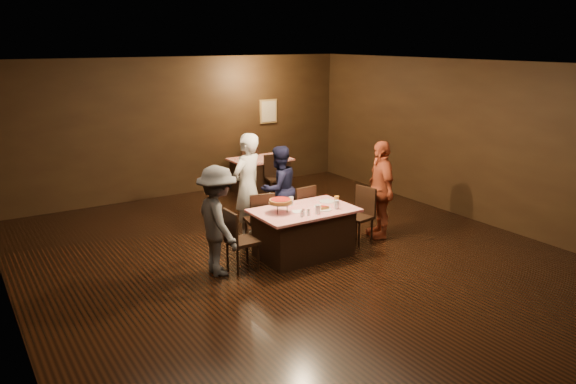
% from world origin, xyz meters
% --- Properties ---
extents(room, '(10.00, 10.04, 3.02)m').
position_xyz_m(room, '(0.00, 0.01, 2.14)').
color(room, black).
rests_on(room, ground).
extents(main_table, '(1.60, 1.00, 0.77)m').
position_xyz_m(main_table, '(0.21, 0.45, 0.39)').
color(main_table, '#B50C16').
rests_on(main_table, ground).
extents(back_table, '(1.30, 0.90, 0.77)m').
position_xyz_m(back_table, '(1.53, 4.20, 0.39)').
color(back_table, '#B5150C').
rests_on(back_table, ground).
extents(chair_far_left, '(0.49, 0.49, 0.95)m').
position_xyz_m(chair_far_left, '(-0.19, 1.20, 0.47)').
color(chair_far_left, black).
rests_on(chair_far_left, ground).
extents(chair_far_right, '(0.46, 0.46, 0.95)m').
position_xyz_m(chair_far_right, '(0.61, 1.20, 0.47)').
color(chair_far_right, black).
rests_on(chair_far_right, ground).
extents(chair_end_left, '(0.42, 0.42, 0.95)m').
position_xyz_m(chair_end_left, '(-0.89, 0.45, 0.47)').
color(chair_end_left, black).
rests_on(chair_end_left, ground).
extents(chair_end_right, '(0.50, 0.50, 0.95)m').
position_xyz_m(chair_end_right, '(1.31, 0.45, 0.47)').
color(chair_end_right, black).
rests_on(chair_end_right, ground).
extents(chair_back_near, '(0.49, 0.49, 0.95)m').
position_xyz_m(chair_back_near, '(1.53, 3.50, 0.47)').
color(chair_back_near, black).
rests_on(chair_back_near, ground).
extents(chair_back_far, '(0.47, 0.47, 0.95)m').
position_xyz_m(chair_back_far, '(1.53, 4.80, 0.47)').
color(chair_back_far, black).
rests_on(chair_back_far, ground).
extents(diner_white_jacket, '(0.79, 0.68, 1.84)m').
position_xyz_m(diner_white_jacket, '(-0.15, 1.67, 0.92)').
color(diner_white_jacket, silver).
rests_on(diner_white_jacket, ground).
extents(diner_navy_hoodie, '(0.83, 0.69, 1.55)m').
position_xyz_m(diner_navy_hoodie, '(0.53, 1.73, 0.77)').
color(diner_navy_hoodie, black).
rests_on(diner_navy_hoodie, ground).
extents(diner_grey_knit, '(0.67, 1.09, 1.63)m').
position_xyz_m(diner_grey_knit, '(-1.24, 0.52, 0.81)').
color(diner_grey_knit, '#4E4F53').
rests_on(diner_grey_knit, ground).
extents(diner_red_shirt, '(0.76, 1.08, 1.70)m').
position_xyz_m(diner_red_shirt, '(1.84, 0.51, 0.85)').
color(diner_red_shirt, '#9C4024').
rests_on(diner_red_shirt, ground).
extents(pizza_stand, '(0.38, 0.38, 0.22)m').
position_xyz_m(pizza_stand, '(-0.19, 0.50, 0.95)').
color(pizza_stand, black).
rests_on(pizza_stand, main_table).
extents(plate_with_slice, '(0.25, 0.25, 0.06)m').
position_xyz_m(plate_with_slice, '(0.46, 0.27, 0.80)').
color(plate_with_slice, white).
rests_on(plate_with_slice, main_table).
extents(plate_empty, '(0.25, 0.25, 0.01)m').
position_xyz_m(plate_empty, '(0.76, 0.60, 0.78)').
color(plate_empty, white).
rests_on(plate_empty, main_table).
extents(glass_front_left, '(0.08, 0.08, 0.14)m').
position_xyz_m(glass_front_left, '(0.26, 0.15, 0.84)').
color(glass_front_left, silver).
rests_on(glass_front_left, main_table).
extents(glass_front_right, '(0.08, 0.08, 0.14)m').
position_xyz_m(glass_front_right, '(0.66, 0.20, 0.84)').
color(glass_front_right, silver).
rests_on(glass_front_right, main_table).
extents(glass_amber, '(0.08, 0.08, 0.14)m').
position_xyz_m(glass_amber, '(0.81, 0.40, 0.84)').
color(glass_amber, '#BF7F26').
rests_on(glass_amber, main_table).
extents(glass_back, '(0.08, 0.08, 0.14)m').
position_xyz_m(glass_back, '(0.16, 0.75, 0.84)').
color(glass_back, silver).
rests_on(glass_back, main_table).
extents(condiments, '(0.17, 0.10, 0.09)m').
position_xyz_m(condiments, '(0.03, 0.16, 0.82)').
color(condiments, silver).
rests_on(condiments, main_table).
extents(napkin_center, '(0.19, 0.19, 0.01)m').
position_xyz_m(napkin_center, '(0.51, 0.45, 0.77)').
color(napkin_center, white).
rests_on(napkin_center, main_table).
extents(napkin_left, '(0.21, 0.21, 0.01)m').
position_xyz_m(napkin_left, '(0.06, 0.40, 0.77)').
color(napkin_left, white).
rests_on(napkin_left, main_table).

